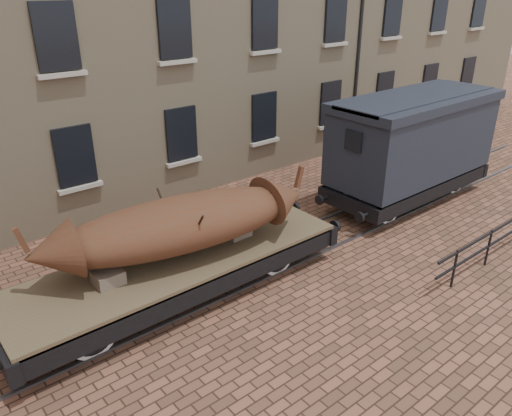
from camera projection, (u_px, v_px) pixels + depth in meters
ground at (255, 264)px, 12.93m from camera, size 90.00×90.00×0.00m
rail_track at (255, 263)px, 12.92m from camera, size 30.00×1.52×0.06m
flatcar_wagon at (179, 265)px, 11.31m from camera, size 8.80×2.39×1.33m
iron_boat at (181, 223)px, 10.95m from camera, size 6.52×2.62×1.57m
goods_van at (414, 137)px, 15.77m from camera, size 6.78×2.47×3.51m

